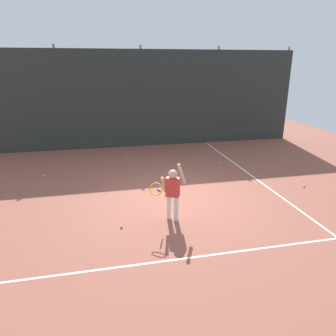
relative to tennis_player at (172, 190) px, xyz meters
name	(u,v)px	position (x,y,z in m)	size (l,w,h in m)	color
ground_plane	(174,198)	(0.32, 1.17, -0.73)	(20.00, 20.00, 0.00)	brown
court_line_baseline	(207,256)	(0.32, -1.53, -0.72)	(9.00, 0.05, 0.00)	white
court_line_sideline	(254,177)	(3.17, 2.17, -0.72)	(0.05, 9.00, 0.00)	white
back_fence_windscreen	(142,99)	(0.32, 6.92, 1.25)	(13.51, 0.08, 3.96)	#282D2B
fence_post_1	(59,99)	(-2.98, 6.98, 1.33)	(0.09, 0.09, 4.11)	slate
fence_post_2	(142,98)	(0.32, 6.98, 1.33)	(0.09, 0.09, 4.11)	slate
fence_post_3	(216,96)	(3.62, 6.98, 1.33)	(0.09, 0.09, 4.11)	slate
fence_post_4	(284,94)	(6.93, 6.98, 1.33)	(0.09, 0.09, 4.11)	slate
tennis_player	(172,190)	(0.00, 0.00, 0.00)	(0.88, 0.55, 1.35)	silver
tennis_ball_0	(221,163)	(2.67, 3.70, -0.69)	(0.07, 0.07, 0.07)	#CCE033
tennis_ball_1	(304,186)	(4.20, 1.11, -0.69)	(0.07, 0.07, 0.07)	#CCE033
tennis_ball_2	(125,158)	(-0.62, 5.02, -0.69)	(0.07, 0.07, 0.07)	#CCE033
tennis_ball_3	(44,176)	(-3.33, 3.66, -0.69)	(0.07, 0.07, 0.07)	#CCE033
tennis_ball_4	(122,226)	(-1.16, -0.14, -0.69)	(0.07, 0.07, 0.07)	#CCE033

